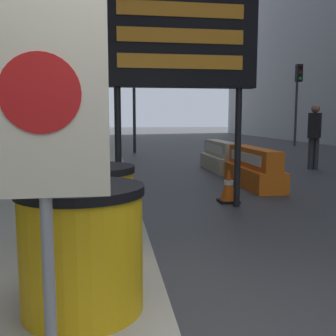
# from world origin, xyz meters

# --- Properties ---
(barrel_drum_foreground) EXTENTS (0.83, 0.83, 0.84)m
(barrel_drum_foreground) POSITION_xyz_m (-0.59, 0.72, 0.54)
(barrel_drum_foreground) COLOR yellow
(barrel_drum_foreground) RESTS_ON sidewalk_left
(barrel_drum_middle) EXTENTS (0.83, 0.83, 0.84)m
(barrel_drum_middle) POSITION_xyz_m (-0.59, 1.77, 0.54)
(barrel_drum_middle) COLOR yellow
(barrel_drum_middle) RESTS_ON sidewalk_left
(warning_sign) EXTENTS (0.62, 0.08, 1.87)m
(warning_sign) POSITION_xyz_m (-0.70, 0.05, 1.39)
(warning_sign) COLOR gray
(warning_sign) RESTS_ON sidewalk_left
(message_board) EXTENTS (2.44, 0.36, 3.41)m
(message_board) POSITION_xyz_m (0.66, 4.05, 2.58)
(message_board) COLOR black
(message_board) RESTS_ON ground_plane
(jersey_barrier_orange_far) EXTENTS (0.59, 2.18, 0.79)m
(jersey_barrier_orange_far) POSITION_xyz_m (2.54, 5.86, 0.35)
(jersey_barrier_orange_far) COLOR orange
(jersey_barrier_orange_far) RESTS_ON ground_plane
(jersey_barrier_cream) EXTENTS (0.61, 2.08, 0.79)m
(jersey_barrier_cream) POSITION_xyz_m (2.54, 8.32, 0.35)
(jersey_barrier_cream) COLOR beige
(jersey_barrier_cream) RESTS_ON ground_plane
(traffic_cone_near) EXTENTS (0.31, 0.31, 0.56)m
(traffic_cone_near) POSITION_xyz_m (3.38, 7.43, 0.27)
(traffic_cone_near) COLOR black
(traffic_cone_near) RESTS_ON ground_plane
(traffic_cone_mid) EXTENTS (0.34, 0.34, 0.60)m
(traffic_cone_mid) POSITION_xyz_m (3.31, 10.62, 0.29)
(traffic_cone_mid) COLOR black
(traffic_cone_mid) RESTS_ON ground_plane
(traffic_cone_far) EXTENTS (0.32, 0.32, 0.57)m
(traffic_cone_far) POSITION_xyz_m (1.55, 4.37, 0.28)
(traffic_cone_far) COLOR black
(traffic_cone_far) RESTS_ON ground_plane
(traffic_light_near_curb) EXTENTS (0.28, 0.44, 3.84)m
(traffic_light_near_curb) POSITION_xyz_m (0.61, 14.12, 2.79)
(traffic_light_near_curb) COLOR #2D2D30
(traffic_light_near_curb) RESTS_ON ground_plane
(traffic_light_far_side) EXTENTS (0.28, 0.45, 4.01)m
(traffic_light_far_side) POSITION_xyz_m (8.86, 16.74, 2.91)
(traffic_light_far_side) COLOR #2D2D30
(traffic_light_far_side) RESTS_ON ground_plane
(pedestrian_worker) EXTENTS (0.51, 0.54, 1.77)m
(pedestrian_worker) POSITION_xyz_m (5.15, 8.22, 1.05)
(pedestrian_worker) COLOR #333338
(pedestrian_worker) RESTS_ON ground_plane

